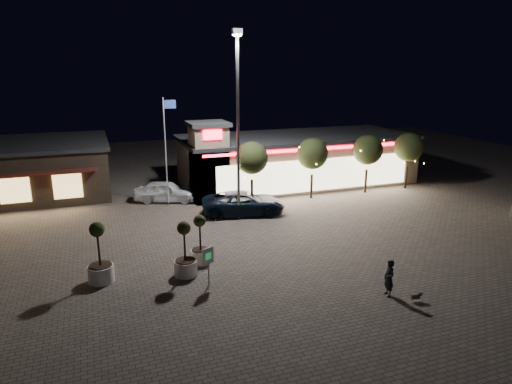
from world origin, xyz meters
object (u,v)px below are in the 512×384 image
object	(u,v)px
planter_mid	(185,259)
white_sedan	(166,191)
pickup_truck	(243,203)
planter_left	(100,264)
pedestrian	(389,278)
valet_sign	(208,259)

from	to	relation	value
planter_mid	white_sedan	bearing A→B (deg)	84.93
pickup_truck	planter_mid	size ratio (longest dim) A/B	2.05
planter_mid	pickup_truck	bearing A→B (deg)	55.06
planter_left	planter_mid	bearing A→B (deg)	-9.65
pedestrian	planter_left	world-z (taller)	planter_left
planter_left	planter_mid	size ratio (longest dim) A/B	1.08
pickup_truck	planter_mid	distance (m)	10.19
valet_sign	pedestrian	bearing A→B (deg)	-27.50
white_sedan	valet_sign	world-z (taller)	valet_sign
pickup_truck	white_sedan	xyz separation A→B (m)	(-4.65, 5.02, -0.00)
planter_left	planter_mid	xyz separation A→B (m)	(4.00, -0.68, -0.07)
white_sedan	pedestrian	xyz separation A→B (m)	(7.06, -18.65, 0.06)
planter_mid	pedestrian	bearing A→B (deg)	-32.57
pedestrian	planter_mid	distance (m)	9.79
pickup_truck	valet_sign	xyz separation A→B (m)	(-5.01, -9.76, 0.51)
planter_left	valet_sign	xyz separation A→B (m)	(4.83, -2.09, 0.38)
pickup_truck	white_sedan	size ratio (longest dim) A/B	1.23
planter_mid	valet_sign	distance (m)	1.70
white_sedan	planter_mid	xyz separation A→B (m)	(-1.19, -13.37, 0.07)
pickup_truck	planter_left	world-z (taller)	planter_left
planter_mid	valet_sign	xyz separation A→B (m)	(0.83, -1.41, 0.45)
white_sedan	pedestrian	size ratio (longest dim) A/B	2.73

